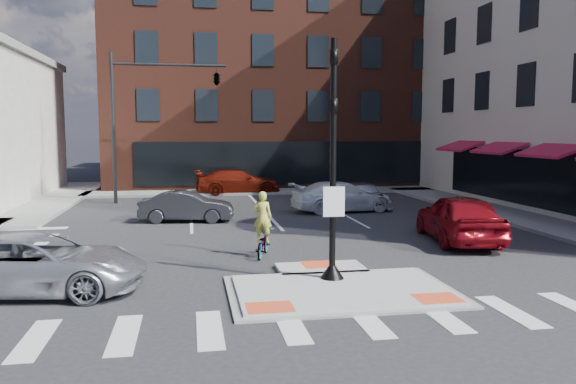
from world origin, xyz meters
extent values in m
plane|color=#28282B|center=(0.00, 0.00, 0.00)|extent=(120.00, 120.00, 0.00)
cube|color=gray|center=(0.00, -0.50, 0.03)|extent=(5.40, 3.60, 0.06)
cube|color=#A8A8A3|center=(0.00, -0.50, 0.06)|extent=(5.00, 3.20, 0.12)
cube|color=#A8A8A3|center=(0.00, 1.60, 0.06)|extent=(2.40, 1.40, 0.12)
cube|color=#EE4F2A|center=(-1.90, -1.70, 0.12)|extent=(1.00, 0.80, 0.01)
cube|color=#EE4F2A|center=(1.90, -1.70, 0.12)|extent=(1.00, 0.80, 0.01)
cube|color=#EE4F2A|center=(0.00, 1.90, 0.12)|extent=(0.90, 0.90, 0.01)
cube|color=gray|center=(-11.00, 20.00, 0.07)|extent=(3.00, 20.00, 0.15)
cube|color=gray|center=(10.80, 10.00, 0.07)|extent=(3.00, 24.00, 0.15)
cube|color=gray|center=(3.00, 22.00, 0.07)|extent=(26.00, 3.00, 0.15)
cube|color=#54251A|center=(3.00, 32.00, 7.50)|extent=(24.00, 18.00, 15.00)
cube|color=black|center=(3.00, 23.00, 1.80)|extent=(20.00, 0.12, 2.80)
cube|color=black|center=(12.00, 10.00, 1.70)|extent=(0.12, 16.00, 2.60)
cube|color=#CE1B43|center=(11.30, 10.00, 3.05)|extent=(1.46, 3.00, 0.58)
cube|color=#CE1B43|center=(11.30, 16.00, 3.05)|extent=(1.46, 3.00, 0.58)
cube|color=slate|center=(-4.00, 52.00, 5.00)|extent=(10.00, 12.00, 10.00)
cube|color=brown|center=(9.00, 54.00, 6.00)|extent=(12.00, 12.00, 12.00)
cone|color=black|center=(0.00, 0.40, 0.34)|extent=(0.60, 0.60, 0.45)
cylinder|color=black|center=(0.00, 0.40, 3.20)|extent=(0.16, 0.16, 5.80)
cube|color=white|center=(0.00, 0.28, 2.10)|extent=(0.55, 0.04, 0.75)
imported|color=black|center=(0.00, 0.40, 5.30)|extent=(0.18, 0.22, 1.10)
imported|color=black|center=(0.00, 0.40, 4.10)|extent=(0.18, 0.22, 1.10)
cylinder|color=black|center=(-7.50, 18.00, 4.00)|extent=(0.20, 0.20, 8.00)
cylinder|color=black|center=(-4.50, 18.00, 7.40)|extent=(6.00, 0.14, 0.14)
imported|color=black|center=(-2.00, 18.00, 6.80)|extent=(0.48, 2.24, 0.90)
imported|color=silver|center=(-7.13, 0.73, 0.70)|extent=(5.31, 2.96, 1.41)
imported|color=maroon|center=(5.69, 4.85, 0.85)|extent=(2.74, 5.25, 1.70)
imported|color=white|center=(3.70, 12.84, 0.72)|extent=(5.19, 2.63, 1.45)
imported|color=#2A2A30|center=(-3.68, 11.00, 0.65)|extent=(4.10, 1.89, 1.30)
imported|color=#AAABB1|center=(5.00, 14.15, 0.69)|extent=(1.82, 4.11, 1.37)
imported|color=maroon|center=(-0.59, 21.50, 0.76)|extent=(5.31, 2.34, 1.52)
imported|color=#3F3F44|center=(-1.36, 3.72, 0.41)|extent=(0.99, 1.66, 0.82)
imported|color=#C8CC48|center=(-1.36, 3.72, 1.24)|extent=(0.66, 0.53, 1.58)
camera|label=1|loc=(-3.52, -13.17, 3.83)|focal=35.00mm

